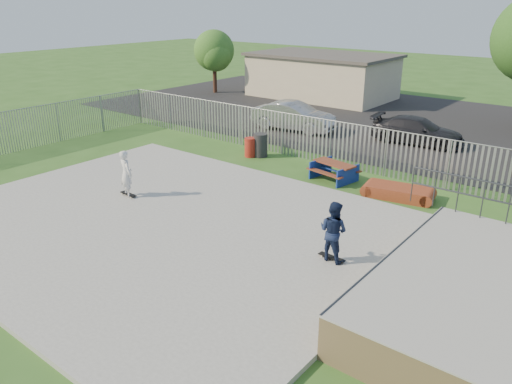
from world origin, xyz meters
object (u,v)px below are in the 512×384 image
Objects in this scene: funbox at (398,192)px; skater_navy at (333,231)px; trash_bin_red at (250,147)px; car_dark at (417,131)px; skater_white at (126,173)px; tree_left at (214,51)px; trash_bin_grey at (260,145)px; picnic_table at (334,171)px; car_silver at (294,116)px.

skater_navy is (0.61, -5.91, 0.80)m from funbox.
funbox is 7.64m from trash_bin_red.
skater_white is (-5.42, -14.00, 0.33)m from car_dark.
tree_left reaches higher than car_dark.
tree_left reaches higher than skater_white.
picnic_table is at bearing -9.45° from trash_bin_grey.
skater_navy is (2.94, -13.55, 0.33)m from car_dark.
car_dark is at bearing 96.59° from funbox.
car_dark is at bearing -74.16° from skater_navy.
skater_white reaches higher than trash_bin_grey.
picnic_table is 1.15× the size of skater_white.
funbox is 7.33m from trash_bin_grey.
funbox is 2.14× the size of trash_bin_grey.
car_dark is 0.96× the size of tree_left.
trash_bin_grey is at bearing -40.33° from tree_left.
trash_bin_grey is (-7.25, 0.96, 0.33)m from funbox.
car_silver is at bearing -48.05° from skater_navy.
trash_bin_red is 17.79m from tree_left.
tree_left is at bearing 138.72° from funbox.
tree_left is 28.16m from skater_navy.
tree_left is at bearing -41.41° from skater_white.
picnic_table is 2.90m from funbox.
picnic_table is 0.85× the size of funbox.
skater_navy is 1.00× the size of skater_white.
trash_bin_red reaches higher than picnic_table.
car_dark is 19.13m from tree_left.
skater_navy reaches higher than funbox.
picnic_table is 8.22m from skater_white.
funbox is at bearing -4.85° from trash_bin_red.
tree_left is at bearing -37.05° from skater_navy.
tree_left reaches higher than picnic_table.
skater_navy is (7.86, -6.87, 0.47)m from trash_bin_grey.
trash_bin_grey is 0.23× the size of tree_left.
tree_left is (-13.09, 11.73, 2.78)m from trash_bin_red.
skater_white reaches higher than picnic_table.
car_silver is at bearing -70.83° from skater_white.
trash_bin_red reaches higher than funbox.
car_silver is (-6.01, 5.85, 0.43)m from picnic_table.
tree_left is (-13.44, 11.41, 2.69)m from trash_bin_grey.
car_silver is at bearing 107.70° from trash_bin_grey.
funbox is (2.88, -0.24, -0.16)m from picnic_table.
trash_bin_red is 0.52× the size of skater_white.
trash_bin_grey is at bearing 162.03° from funbox.
skater_navy reaches higher than car_silver.
car_silver is at bearing 135.20° from funbox.
funbox is at bearing -132.24° from car_silver.
tree_left is at bearing 139.67° from trash_bin_grey.
trash_bin_red is 10.53m from skater_navy.
tree_left reaches higher than car_silver.
car_silver is at bearing 146.27° from picnic_table.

